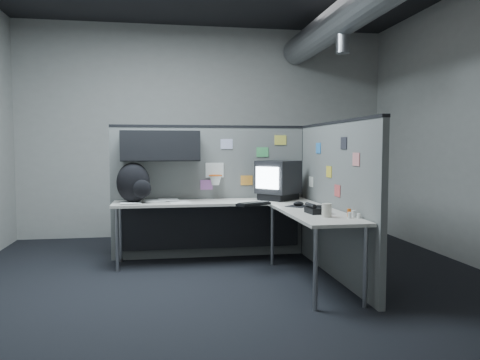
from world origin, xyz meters
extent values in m
cube|color=black|center=(0.00, 0.00, -0.01)|extent=(5.60, 5.60, 0.01)
cube|color=#9E9E99|center=(0.00, 2.80, 1.60)|extent=(5.60, 0.01, 3.20)
cube|color=#9E9E99|center=(0.00, -2.80, 1.60)|extent=(5.60, 0.01, 3.20)
cylinder|color=slate|center=(1.40, 0.80, 2.60)|extent=(0.16, 0.16, 0.30)
cube|color=#5F615F|center=(-0.08, 1.30, 0.80)|extent=(2.43, 0.06, 1.60)
cube|color=black|center=(-0.08, 1.30, 1.61)|extent=(2.43, 0.07, 0.03)
cube|color=black|center=(1.10, 1.30, 0.80)|extent=(0.07, 0.07, 1.60)
cube|color=black|center=(-0.70, 1.10, 1.38)|extent=(0.90, 0.35, 0.35)
cube|color=black|center=(-0.70, 0.93, 1.38)|extent=(0.90, 0.02, 0.33)
cube|color=silver|center=(-0.05, 1.26, 1.08)|extent=(0.22, 0.02, 0.18)
torus|color=#D85914|center=(-0.05, 1.17, 1.02)|extent=(0.16, 0.16, 0.01)
cone|color=white|center=(-0.05, 1.17, 0.96)|extent=(0.14, 0.14, 0.11)
cube|color=gray|center=(-0.95, 1.26, 1.02)|extent=(0.15, 0.01, 0.12)
cube|color=silver|center=(0.10, 1.26, 1.40)|extent=(0.15, 0.01, 0.12)
cube|color=orange|center=(0.35, 1.26, 0.95)|extent=(0.15, 0.01, 0.12)
cube|color=#4CB266|center=(0.55, 1.26, 1.30)|extent=(0.15, 0.01, 0.12)
cube|color=#E5D84C|center=(0.78, 1.26, 1.45)|extent=(0.15, 0.01, 0.12)
cube|color=#B266B2|center=(-0.15, 1.26, 0.90)|extent=(0.15, 0.01, 0.12)
cube|color=#5F615F|center=(1.10, 0.22, 0.80)|extent=(0.06, 2.23, 1.60)
cube|color=black|center=(1.10, 0.22, 1.61)|extent=(0.07, 2.23, 0.03)
cube|color=#337FCC|center=(1.06, 0.65, 1.35)|extent=(0.01, 0.15, 0.12)
cube|color=gold|center=(1.06, 0.30, 1.10)|extent=(0.01, 0.15, 0.12)
cube|color=#26262D|center=(1.06, -0.10, 1.40)|extent=(0.01, 0.15, 0.12)
cube|color=silver|center=(1.06, 0.90, 0.95)|extent=(0.01, 0.15, 0.12)
cube|color=#D87F7F|center=(1.06, -0.40, 1.25)|extent=(0.01, 0.15, 0.12)
cube|color=#CC4C4C|center=(1.06, 0.05, 0.92)|extent=(0.01, 0.15, 0.12)
cube|color=beige|center=(-0.10, 0.98, 0.71)|extent=(2.30, 0.56, 0.03)
cube|color=beige|center=(0.78, -0.07, 0.71)|extent=(0.56, 1.55, 0.03)
cube|color=black|center=(-0.10, 1.20, 0.40)|extent=(2.18, 0.02, 0.55)
cylinder|color=gray|center=(-1.18, 0.76, 0.35)|extent=(0.04, 0.04, 0.70)
cylinder|color=gray|center=(-1.18, 1.20, 0.35)|extent=(0.04, 0.04, 0.70)
cylinder|color=gray|center=(0.56, 0.76, 0.35)|extent=(0.04, 0.04, 0.70)
cylinder|color=gray|center=(0.56, -0.78, 0.35)|extent=(0.04, 0.04, 0.70)
cylinder|color=gray|center=(1.00, -0.78, 0.35)|extent=(0.04, 0.04, 0.70)
cube|color=black|center=(0.69, 1.01, 0.77)|extent=(0.52, 0.51, 0.08)
cube|color=black|center=(0.69, 1.01, 1.00)|extent=(0.58, 0.58, 0.39)
cube|color=white|center=(0.52, 0.86, 1.00)|extent=(0.22, 0.26, 0.25)
cube|color=black|center=(0.29, 0.52, 0.74)|extent=(0.41, 0.33, 0.02)
cube|color=black|center=(0.29, 0.52, 0.76)|extent=(0.38, 0.29, 0.01)
cube|color=black|center=(0.75, 0.35, 0.73)|extent=(0.31, 0.31, 0.01)
ellipsoid|color=black|center=(0.75, 0.35, 0.76)|extent=(0.11, 0.08, 0.05)
cube|color=black|center=(0.77, -0.19, 0.76)|extent=(0.21, 0.23, 0.06)
cylinder|color=black|center=(0.71, -0.18, 0.81)|extent=(0.06, 0.19, 0.04)
cube|color=black|center=(0.83, -0.19, 0.80)|extent=(0.10, 0.12, 0.02)
cylinder|color=silver|center=(1.01, -0.49, 0.76)|extent=(0.04, 0.04, 0.06)
cylinder|color=silver|center=(0.96, -0.53, 0.76)|extent=(0.04, 0.04, 0.05)
cylinder|color=silver|center=(1.03, -0.56, 0.75)|extent=(0.03, 0.03, 0.04)
cylinder|color=#D85914|center=(0.99, -0.45, 0.77)|extent=(0.04, 0.04, 0.07)
cylinder|color=beige|center=(0.78, -0.43, 0.79)|extent=(0.11, 0.11, 0.12)
cube|color=white|center=(-0.49, 0.94, 0.73)|extent=(0.26, 0.34, 0.00)
cube|color=white|center=(-0.78, 1.08, 0.73)|extent=(0.26, 0.35, 0.00)
cube|color=white|center=(-1.04, 0.95, 0.74)|extent=(0.26, 0.35, 0.00)
cube|color=white|center=(-0.61, 1.15, 0.74)|extent=(0.26, 0.35, 0.00)
ellipsoid|color=black|center=(-1.01, 0.99, 0.96)|extent=(0.45, 0.39, 0.46)
ellipsoid|color=black|center=(-0.91, 0.87, 0.90)|extent=(0.23, 0.18, 0.21)
camera|label=1|loc=(-0.69, -4.44, 1.36)|focal=35.00mm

